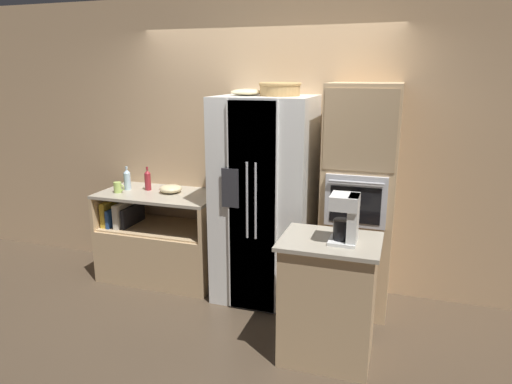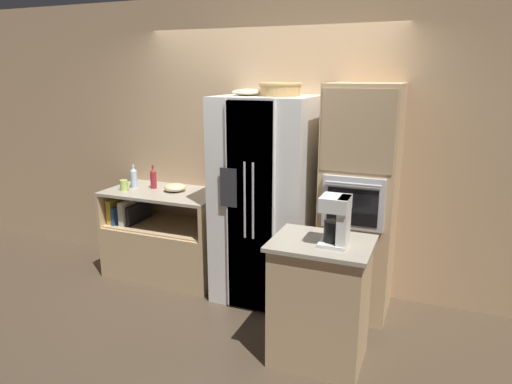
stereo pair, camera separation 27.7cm
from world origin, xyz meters
TOP-DOWN VIEW (x-y plane):
  - ground_plane at (0.00, 0.00)m, footprint 20.00×20.00m
  - wall_back at (0.00, 0.48)m, footprint 12.00×0.06m
  - counter_left at (-1.03, 0.11)m, footprint 1.21×0.67m
  - refrigerator at (0.11, 0.08)m, footprint 0.86×0.77m
  - wall_oven at (0.96, 0.14)m, footprint 0.60×0.68m
  - island_counter at (0.85, -0.74)m, footprint 0.71×0.56m
  - wicker_basket at (0.24, 0.10)m, footprint 0.37×0.37m
  - fruit_bowl at (-0.06, 0.09)m, footprint 0.30×0.30m
  - bottle_tall at (-1.17, 0.18)m, footprint 0.06×0.06m
  - bottle_short at (-1.39, 0.13)m, footprint 0.07×0.07m
  - mug at (-1.41, -0.01)m, footprint 0.12×0.08m
  - mixing_bowl at (-0.90, 0.15)m, footprint 0.22×0.22m
  - coffee_maker at (0.96, -0.78)m, footprint 0.19×0.20m

SIDE VIEW (x-z plane):
  - ground_plane at x=0.00m, z-range 0.00..0.00m
  - counter_left at x=-1.03m, z-range -0.12..0.80m
  - island_counter at x=0.85m, z-range 0.00..0.94m
  - refrigerator at x=0.11m, z-range 0.00..1.89m
  - mixing_bowl at x=-0.90m, z-range 0.91..0.99m
  - mug at x=-1.41m, z-range 0.91..1.02m
  - wall_oven at x=0.96m, z-range 0.00..2.01m
  - bottle_tall at x=-1.17m, z-range 0.90..1.14m
  - bottle_short at x=-1.39m, z-range 0.90..1.14m
  - coffee_maker at x=0.96m, z-range 0.95..1.30m
  - wall_back at x=0.00m, z-range 0.00..2.80m
  - fruit_bowl at x=-0.06m, z-range 1.89..1.95m
  - wicker_basket at x=0.24m, z-range 1.89..2.01m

